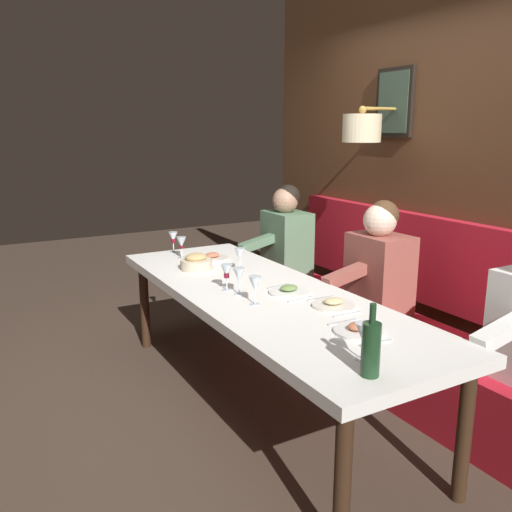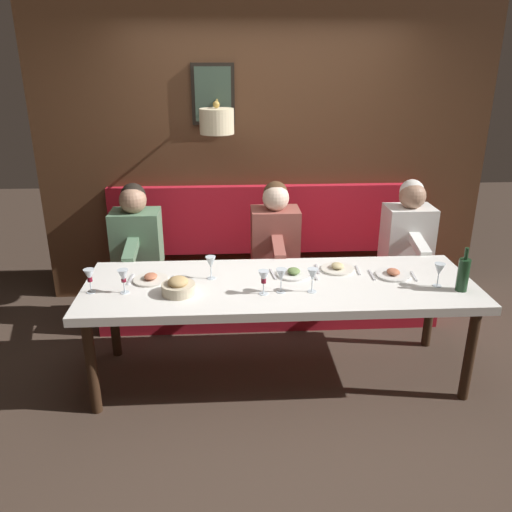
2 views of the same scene
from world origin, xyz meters
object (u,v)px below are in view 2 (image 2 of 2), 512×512
object	(u,v)px
diner_middle	(136,234)
wine_glass_0	(281,276)
diner_nearest	(408,229)
wine_glass_4	(313,275)
wine_bottle	(463,274)
wine_glass_3	(264,278)
wine_glass_1	(123,277)
wine_glass_2	(211,263)
diner_near	(275,232)
bread_bowl	(178,287)
wine_glass_5	(89,276)
wine_glass_6	(439,270)
dining_table	(280,291)

from	to	relation	value
diner_middle	wine_glass_0	bearing A→B (deg)	-133.19
diner_nearest	wine_glass_4	distance (m)	1.44
wine_bottle	wine_glass_3	bearing A→B (deg)	89.18
wine_glass_1	wine_glass_2	size ratio (longest dim) A/B	1.00
diner_nearest	wine_glass_2	size ratio (longest dim) A/B	4.82
diner_near	wine_glass_1	world-z (taller)	diner_near
diner_middle	wine_glass_3	size ratio (longest dim) A/B	4.82
bread_bowl	wine_glass_4	bearing A→B (deg)	-91.44
wine_glass_0	wine_glass_2	xyz separation A→B (m)	(0.25, 0.46, 0.00)
diner_near	wine_glass_4	world-z (taller)	diner_near
wine_glass_4	wine_glass_3	bearing A→B (deg)	92.79
wine_glass_2	wine_glass_5	world-z (taller)	same
diner_nearest	wine_glass_1	bearing A→B (deg)	113.91
wine_glass_3	wine_glass_6	xyz separation A→B (m)	(0.06, -1.18, 0.00)
wine_glass_4	wine_glass_5	bearing A→B (deg)	87.09
dining_table	diner_near	xyz separation A→B (m)	(0.88, -0.05, 0.14)
diner_middle	wine_glass_1	distance (m)	0.99
wine_glass_0	diner_near	bearing A→B (deg)	-3.16
diner_nearest	diner_middle	size ratio (longest dim) A/B	1.00
wine_bottle	diner_middle	bearing A→B (deg)	64.90
wine_glass_4	wine_bottle	distance (m)	0.99
wine_glass_1	wine_glass_6	distance (m)	2.09
wine_glass_1	wine_glass_3	xyz separation A→B (m)	(-0.07, -0.91, -0.00)
wine_glass_1	wine_glass_5	distance (m)	0.22
dining_table	wine_glass_3	bearing A→B (deg)	144.27
wine_glass_2	diner_nearest	bearing A→B (deg)	-64.72
wine_glass_2	wine_bottle	xyz separation A→B (m)	(-0.29, -1.66, -0.00)
dining_table	wine_glass_1	bearing A→B (deg)	95.72
diner_near	diner_middle	bearing A→B (deg)	90.00
wine_glass_5	wine_glass_4	bearing A→B (deg)	-92.91
wine_glass_1	diner_near	bearing A→B (deg)	-47.66
wine_glass_0	dining_table	bearing A→B (deg)	-3.47
diner_nearest	wine_glass_1	xyz separation A→B (m)	(-0.99, 2.22, 0.04)
diner_nearest	wine_glass_3	world-z (taller)	diner_nearest
diner_near	wine_bottle	bearing A→B (deg)	-133.39
wine_glass_4	wine_glass_5	distance (m)	1.45
wine_glass_4	bread_bowl	xyz separation A→B (m)	(0.02, 0.87, -0.07)
diner_near	wine_glass_3	xyz separation A→B (m)	(-1.06, 0.17, 0.04)
wine_glass_0	bread_bowl	bearing A→B (deg)	88.77
diner_near	wine_glass_3	bearing A→B (deg)	170.67
wine_glass_2	bread_bowl	xyz separation A→B (m)	(-0.23, 0.21, -0.07)
wine_glass_6	wine_bottle	xyz separation A→B (m)	(-0.07, -0.13, -0.00)
wine_glass_6	wine_glass_1	bearing A→B (deg)	89.57
diner_near	wine_glass_3	size ratio (longest dim) A/B	4.82
diner_middle	wine_bottle	bearing A→B (deg)	-115.10
wine_glass_4	wine_glass_0	bearing A→B (deg)	87.89
wine_glass_2	wine_glass_1	bearing A→B (deg)	109.70
wine_glass_0	wine_glass_3	xyz separation A→B (m)	(-0.02, 0.12, -0.00)
wine_glass_4	wine_glass_6	size ratio (longest dim) A/B	1.00
diner_nearest	wine_glass_6	distance (m)	1.01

